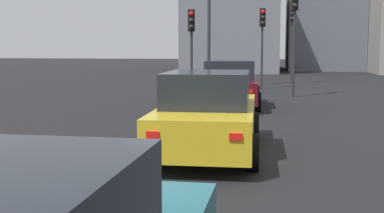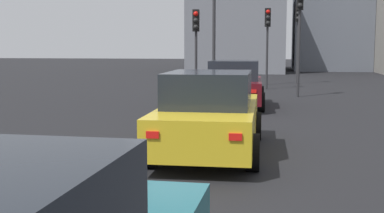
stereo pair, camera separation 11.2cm
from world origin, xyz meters
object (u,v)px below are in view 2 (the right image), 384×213
object	(u,v)px
car_maroon_lead	(234,85)
traffic_light_far_right	(300,19)
car_yellow_second	(210,114)
traffic_light_near_right	(196,34)
traffic_light_near_left	(268,31)
traffic_light_far_left	(298,28)

from	to	relation	value
car_maroon_lead	traffic_light_far_right	bearing A→B (deg)	-32.73
car_yellow_second	traffic_light_near_right	world-z (taller)	traffic_light_near_right
car_maroon_lead	traffic_light_far_right	world-z (taller)	traffic_light_far_right
car_maroon_lead	traffic_light_far_right	size ratio (longest dim) A/B	0.97
car_yellow_second	traffic_light_near_left	xyz separation A→B (m)	(15.40, -0.80, 2.09)
traffic_light_far_right	traffic_light_near_right	bearing A→B (deg)	-78.48
car_maroon_lead	traffic_light_near_right	distance (m)	4.27
car_yellow_second	traffic_light_near_right	size ratio (longest dim) A/B	1.28
traffic_light_far_left	traffic_light_near_right	bearing A→B (deg)	-23.21
car_yellow_second	traffic_light_near_right	xyz separation A→B (m)	(11.03, 2.06, 1.85)
traffic_light_near_right	traffic_light_far_right	bearing A→B (deg)	93.54
traffic_light_far_right	car_yellow_second	bearing A→B (deg)	-7.34
traffic_light_near_left	traffic_light_far_right	bearing A→B (deg)	13.86
traffic_light_near_left	traffic_light_far_left	distance (m)	4.27
traffic_light_near_right	traffic_light_far_right	distance (m)	4.31
traffic_light_far_left	traffic_light_far_right	size ratio (longest dim) A/B	0.98
car_maroon_lead	traffic_light_near_right	world-z (taller)	traffic_light_near_right
car_maroon_lead	traffic_light_near_right	bearing A→B (deg)	27.20
traffic_light_near_right	traffic_light_far_right	size ratio (longest dim) A/B	0.81
traffic_light_near_left	traffic_light_near_right	size ratio (longest dim) A/B	1.10
car_yellow_second	traffic_light_far_right	bearing A→B (deg)	-11.81
car_maroon_lead	car_yellow_second	bearing A→B (deg)	179.01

